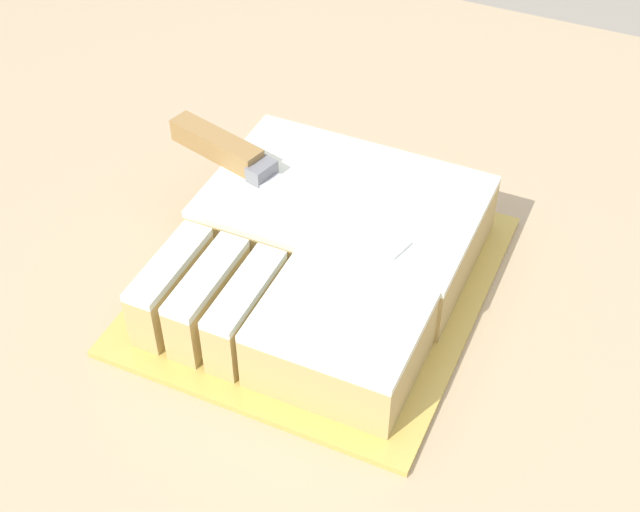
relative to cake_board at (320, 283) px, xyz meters
The scene contains 3 objects.
cake_board is the anchor object (origin of this frame).
cake 0.03m from the cake_board, 49.24° to the left, with size 0.24×0.27×0.06m.
knife 0.13m from the cake_board, 153.94° to the left, with size 0.26×0.09×0.02m.
Camera 1 is at (0.18, -0.52, 1.48)m, focal length 50.00 mm.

